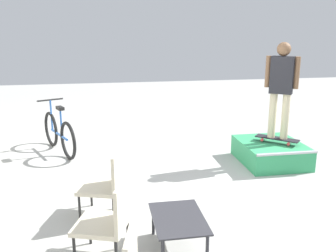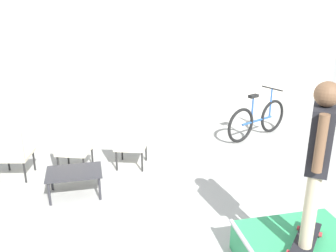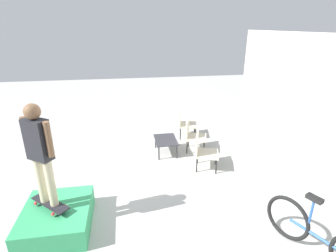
{
  "view_description": "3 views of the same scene",
  "coord_description": "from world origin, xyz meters",
  "px_view_note": "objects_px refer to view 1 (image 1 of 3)",
  "views": [
    {
      "loc": [
        -4.84,
        1.63,
        2.38
      ],
      "look_at": [
        0.13,
        0.75,
        1.05
      ],
      "focal_mm": 40.0,
      "sensor_mm": 36.0,
      "label": 1
    },
    {
      "loc": [
        -0.96,
        -4.27,
        2.9
      ],
      "look_at": [
        0.17,
        0.81,
        1.02
      ],
      "focal_mm": 40.0,
      "sensor_mm": 36.0,
      "label": 2
    },
    {
      "loc": [
        4.94,
        -0.08,
        3.18
      ],
      "look_at": [
        -0.25,
        0.78,
        1.15
      ],
      "focal_mm": 28.0,
      "sensor_mm": 36.0,
      "label": 3
    }
  ],
  "objects_px": {
    "patio_chair_center": "(110,217)",
    "patio_chair_right": "(108,181)",
    "bicycle": "(59,133)",
    "coffee_table": "(178,221)",
    "skateboard_on_ramp": "(277,139)",
    "skate_ramp_box": "(271,152)",
    "person_skater": "(281,83)"
  },
  "relations": [
    {
      "from": "person_skater",
      "to": "bicycle",
      "type": "height_order",
      "value": "person_skater"
    },
    {
      "from": "person_skater",
      "to": "bicycle",
      "type": "relative_size",
      "value": 1.06
    },
    {
      "from": "patio_chair_right",
      "to": "bicycle",
      "type": "xyz_separation_m",
      "value": [
        2.76,
        0.89,
        -0.09
      ]
    },
    {
      "from": "skate_ramp_box",
      "to": "skateboard_on_ramp",
      "type": "distance_m",
      "value": 0.29
    },
    {
      "from": "skateboard_on_ramp",
      "to": "patio_chair_center",
      "type": "relative_size",
      "value": 0.8
    },
    {
      "from": "patio_chair_right",
      "to": "coffee_table",
      "type": "bearing_deg",
      "value": 56.2
    },
    {
      "from": "person_skater",
      "to": "patio_chair_right",
      "type": "height_order",
      "value": "person_skater"
    },
    {
      "from": "skateboard_on_ramp",
      "to": "person_skater",
      "type": "bearing_deg",
      "value": 16.21
    },
    {
      "from": "person_skater",
      "to": "coffee_table",
      "type": "height_order",
      "value": "person_skater"
    },
    {
      "from": "coffee_table",
      "to": "patio_chair_center",
      "type": "distance_m",
      "value": 0.75
    },
    {
      "from": "skateboard_on_ramp",
      "to": "patio_chair_right",
      "type": "xyz_separation_m",
      "value": [
        -1.46,
        3.02,
        0.01
      ]
    },
    {
      "from": "skateboard_on_ramp",
      "to": "coffee_table",
      "type": "bearing_deg",
      "value": 88.92
    },
    {
      "from": "skateboard_on_ramp",
      "to": "person_skater",
      "type": "relative_size",
      "value": 0.41
    },
    {
      "from": "coffee_table",
      "to": "patio_chair_center",
      "type": "height_order",
      "value": "patio_chair_center"
    },
    {
      "from": "coffee_table",
      "to": "patio_chair_center",
      "type": "bearing_deg",
      "value": 92.4
    },
    {
      "from": "patio_chair_center",
      "to": "patio_chair_right",
      "type": "distance_m",
      "value": 0.96
    },
    {
      "from": "coffee_table",
      "to": "patio_chair_right",
      "type": "height_order",
      "value": "patio_chair_right"
    },
    {
      "from": "patio_chair_right",
      "to": "bicycle",
      "type": "relative_size",
      "value": 0.55
    },
    {
      "from": "skateboard_on_ramp",
      "to": "patio_chair_right",
      "type": "height_order",
      "value": "patio_chair_right"
    },
    {
      "from": "coffee_table",
      "to": "bicycle",
      "type": "xyz_separation_m",
      "value": [
        3.69,
        1.63,
        0.04
      ]
    },
    {
      "from": "skateboard_on_ramp",
      "to": "coffee_table",
      "type": "height_order",
      "value": "skateboard_on_ramp"
    },
    {
      "from": "skate_ramp_box",
      "to": "bicycle",
      "type": "distance_m",
      "value": 4.04
    },
    {
      "from": "person_skater",
      "to": "coffee_table",
      "type": "distance_m",
      "value": 3.49
    },
    {
      "from": "skate_ramp_box",
      "to": "patio_chair_right",
      "type": "distance_m",
      "value": 3.31
    },
    {
      "from": "patio_chair_center",
      "to": "bicycle",
      "type": "xyz_separation_m",
      "value": [
        3.72,
        0.89,
        -0.09
      ]
    },
    {
      "from": "patio_chair_center",
      "to": "patio_chair_right",
      "type": "height_order",
      "value": "same"
    },
    {
      "from": "person_skater",
      "to": "patio_chair_center",
      "type": "distance_m",
      "value": 3.99
    },
    {
      "from": "skateboard_on_ramp",
      "to": "patio_chair_center",
      "type": "height_order",
      "value": "patio_chair_center"
    },
    {
      "from": "patio_chair_center",
      "to": "coffee_table",
      "type": "bearing_deg",
      "value": 111.55
    },
    {
      "from": "skate_ramp_box",
      "to": "patio_chair_right",
      "type": "height_order",
      "value": "patio_chair_right"
    },
    {
      "from": "skateboard_on_ramp",
      "to": "person_skater",
      "type": "distance_m",
      "value": 1.0
    },
    {
      "from": "bicycle",
      "to": "coffee_table",
      "type": "bearing_deg",
      "value": 179.25
    }
  ]
}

